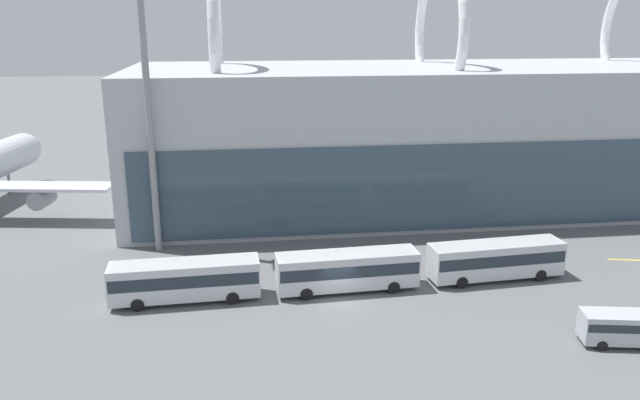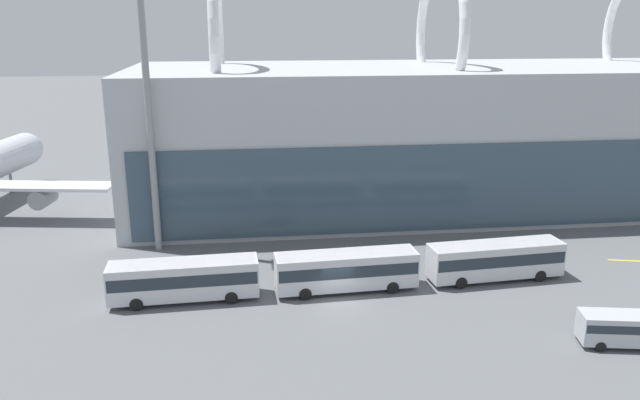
{
  "view_description": "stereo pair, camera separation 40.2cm",
  "coord_description": "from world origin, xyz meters",
  "px_view_note": "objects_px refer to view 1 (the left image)",
  "views": [
    {
      "loc": [
        -7.45,
        -43.77,
        20.95
      ],
      "look_at": [
        0.35,
        14.86,
        4.0
      ],
      "focal_mm": 35.0,
      "sensor_mm": 36.0,
      "label": 1
    },
    {
      "loc": [
        -7.05,
        -43.82,
        20.95
      ],
      "look_at": [
        0.35,
        14.86,
        4.0
      ],
      "focal_mm": 35.0,
      "sensor_mm": 36.0,
      "label": 2
    }
  ],
  "objects_px": {
    "airliner_at_gate_far": "(432,137)",
    "service_van_foreground": "(622,326)",
    "shuttle_bus_0": "(185,278)",
    "floodlight_mast": "(144,56)",
    "shuttle_bus_2": "(496,258)",
    "shuttle_bus_1": "(347,269)"
  },
  "relations": [
    {
      "from": "shuttle_bus_0",
      "to": "service_van_foreground",
      "type": "relative_size",
      "value": 2.04
    },
    {
      "from": "shuttle_bus_1",
      "to": "shuttle_bus_2",
      "type": "height_order",
      "value": "same"
    },
    {
      "from": "airliner_at_gate_far",
      "to": "floodlight_mast",
      "type": "relative_size",
      "value": 1.34
    },
    {
      "from": "airliner_at_gate_far",
      "to": "service_van_foreground",
      "type": "distance_m",
      "value": 47.97
    },
    {
      "from": "shuttle_bus_1",
      "to": "floodlight_mast",
      "type": "height_order",
      "value": "floodlight_mast"
    },
    {
      "from": "shuttle_bus_1",
      "to": "shuttle_bus_0",
      "type": "bearing_deg",
      "value": 178.37
    },
    {
      "from": "shuttle_bus_0",
      "to": "shuttle_bus_2",
      "type": "xyz_separation_m",
      "value": [
        25.55,
        0.95,
        0.0
      ]
    },
    {
      "from": "shuttle_bus_2",
      "to": "floodlight_mast",
      "type": "bearing_deg",
      "value": 154.66
    },
    {
      "from": "airliner_at_gate_far",
      "to": "shuttle_bus_1",
      "type": "bearing_deg",
      "value": 158.35
    },
    {
      "from": "shuttle_bus_2",
      "to": "floodlight_mast",
      "type": "height_order",
      "value": "floodlight_mast"
    },
    {
      "from": "shuttle_bus_1",
      "to": "service_van_foreground",
      "type": "xyz_separation_m",
      "value": [
        16.74,
        -11.11,
        -0.53
      ]
    },
    {
      "from": "airliner_at_gate_far",
      "to": "shuttle_bus_2",
      "type": "height_order",
      "value": "airliner_at_gate_far"
    },
    {
      "from": "airliner_at_gate_far",
      "to": "shuttle_bus_1",
      "type": "distance_m",
      "value": 41.15
    },
    {
      "from": "shuttle_bus_2",
      "to": "shuttle_bus_0",
      "type": "bearing_deg",
      "value": 177.71
    },
    {
      "from": "shuttle_bus_0",
      "to": "floodlight_mast",
      "type": "relative_size",
      "value": 0.41
    },
    {
      "from": "airliner_at_gate_far",
      "to": "shuttle_bus_1",
      "type": "height_order",
      "value": "airliner_at_gate_far"
    },
    {
      "from": "shuttle_bus_0",
      "to": "airliner_at_gate_far",
      "type": "bearing_deg",
      "value": 47.44
    },
    {
      "from": "shuttle_bus_0",
      "to": "floodlight_mast",
      "type": "height_order",
      "value": "floodlight_mast"
    },
    {
      "from": "airliner_at_gate_far",
      "to": "floodlight_mast",
      "type": "bearing_deg",
      "value": 130.69
    },
    {
      "from": "shuttle_bus_0",
      "to": "shuttle_bus_2",
      "type": "relative_size",
      "value": 0.99
    },
    {
      "from": "shuttle_bus_2",
      "to": "airliner_at_gate_far",
      "type": "bearing_deg",
      "value": 76.77
    },
    {
      "from": "shuttle_bus_0",
      "to": "service_van_foreground",
      "type": "distance_m",
      "value": 31.44
    }
  ]
}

